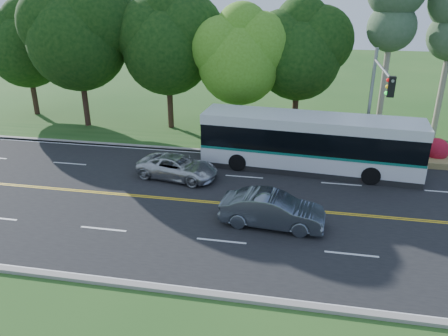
% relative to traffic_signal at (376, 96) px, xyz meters
% --- Properties ---
extents(ground, '(120.00, 120.00, 0.00)m').
position_rel_traffic_signal_xyz_m(ground, '(-6.49, -5.40, -4.67)').
color(ground, '#214D19').
rests_on(ground, ground).
extents(road, '(60.00, 14.00, 0.02)m').
position_rel_traffic_signal_xyz_m(road, '(-6.49, -5.40, -4.66)').
color(road, black).
rests_on(road, ground).
extents(curb_north, '(60.00, 0.30, 0.15)m').
position_rel_traffic_signal_xyz_m(curb_north, '(-6.49, 1.75, -4.60)').
color(curb_north, gray).
rests_on(curb_north, ground).
extents(curb_south, '(60.00, 0.30, 0.15)m').
position_rel_traffic_signal_xyz_m(curb_south, '(-6.49, -12.55, -4.60)').
color(curb_south, gray).
rests_on(curb_south, ground).
extents(grass_verge, '(60.00, 4.00, 0.10)m').
position_rel_traffic_signal_xyz_m(grass_verge, '(-6.49, 3.60, -4.62)').
color(grass_verge, '#214D19').
rests_on(grass_verge, ground).
extents(lane_markings, '(57.60, 13.82, 0.00)m').
position_rel_traffic_signal_xyz_m(lane_markings, '(-6.59, -5.40, -4.65)').
color(lane_markings, gold).
rests_on(lane_markings, road).
extents(tree_row, '(44.70, 9.10, 13.84)m').
position_rel_traffic_signal_xyz_m(tree_row, '(-11.65, 6.73, 2.06)').
color(tree_row, black).
rests_on(tree_row, ground).
extents(bougainvillea_hedge, '(9.50, 2.25, 1.50)m').
position_rel_traffic_signal_xyz_m(bougainvillea_hedge, '(0.69, 2.75, -3.95)').
color(bougainvillea_hedge, maroon).
rests_on(bougainvillea_hedge, ground).
extents(traffic_signal, '(0.42, 6.10, 7.00)m').
position_rel_traffic_signal_xyz_m(traffic_signal, '(0.00, 0.00, 0.00)').
color(traffic_signal, gray).
rests_on(traffic_signal, ground).
extents(transit_bus, '(12.84, 3.73, 3.32)m').
position_rel_traffic_signal_xyz_m(transit_bus, '(-3.40, -0.10, -3.01)').
color(transit_bus, silver).
rests_on(transit_bus, road).
extents(sedan, '(4.88, 2.03, 1.57)m').
position_rel_traffic_signal_xyz_m(sedan, '(-4.96, -7.12, -3.87)').
color(sedan, '#545C66').
rests_on(sedan, road).
extents(suv, '(4.97, 2.95, 1.30)m').
position_rel_traffic_signal_xyz_m(suv, '(-10.74, -2.71, -4.00)').
color(suv, silver).
rests_on(suv, road).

